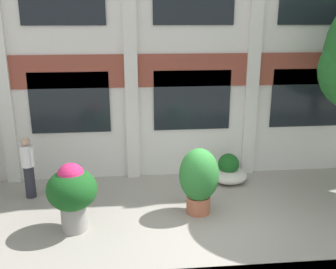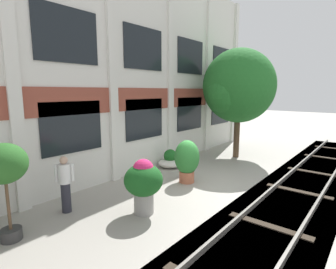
{
  "view_description": "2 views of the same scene",
  "coord_description": "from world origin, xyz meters",
  "px_view_note": "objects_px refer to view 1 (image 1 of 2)",
  "views": [
    {
      "loc": [
        -1.7,
        -7.99,
        4.63
      ],
      "look_at": [
        -0.81,
        1.47,
        1.67
      ],
      "focal_mm": 42.0,
      "sensor_mm": 36.0,
      "label": 1
    },
    {
      "loc": [
        -8.03,
        -5.05,
        3.43
      ],
      "look_at": [
        0.19,
        1.65,
        1.66
      ],
      "focal_mm": 28.0,
      "sensor_mm": 36.0,
      "label": 2
    }
  ],
  "objects_px": {
    "potted_plant_stone_basin": "(199,178)",
    "resident_by_doorway": "(28,166)",
    "potted_plant_ribbed_drum": "(72,191)",
    "potted_plant_wide_bowl": "(228,171)"
  },
  "relations": [
    {
      "from": "potted_plant_stone_basin",
      "to": "resident_by_doorway",
      "type": "height_order",
      "value": "resident_by_doorway"
    },
    {
      "from": "potted_plant_stone_basin",
      "to": "resident_by_doorway",
      "type": "xyz_separation_m",
      "value": [
        -4.22,
        1.23,
        -0.02
      ]
    },
    {
      "from": "potted_plant_wide_bowl",
      "to": "potted_plant_ribbed_drum",
      "type": "xyz_separation_m",
      "value": [
        -4.02,
        -2.26,
        0.64
      ]
    },
    {
      "from": "potted_plant_wide_bowl",
      "to": "potted_plant_stone_basin",
      "type": "bearing_deg",
      "value": -123.74
    },
    {
      "from": "potted_plant_wide_bowl",
      "to": "resident_by_doorway",
      "type": "relative_size",
      "value": 0.67
    },
    {
      "from": "potted_plant_wide_bowl",
      "to": "resident_by_doorway",
      "type": "xyz_separation_m",
      "value": [
        -5.37,
        -0.5,
        0.58
      ]
    },
    {
      "from": "potted_plant_wide_bowl",
      "to": "potted_plant_stone_basin",
      "type": "relative_size",
      "value": 0.67
    },
    {
      "from": "potted_plant_stone_basin",
      "to": "potted_plant_ribbed_drum",
      "type": "bearing_deg",
      "value": -169.41
    },
    {
      "from": "potted_plant_stone_basin",
      "to": "potted_plant_ribbed_drum",
      "type": "relative_size",
      "value": 1.03
    },
    {
      "from": "resident_by_doorway",
      "to": "potted_plant_stone_basin",
      "type": "bearing_deg",
      "value": 114.63
    }
  ]
}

